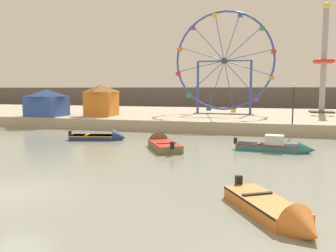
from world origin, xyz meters
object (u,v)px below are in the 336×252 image
(drop_tower_steel_tower, at_px, (324,66))
(promenade_lamp_near, at_px, (293,97))
(motorboat_olive_wood, at_px, (161,144))
(motorboat_navy_blue, at_px, (104,137))
(motorboat_orange_hull, at_px, (278,213))
(motorboat_teal_painted, at_px, (279,147))
(carnival_booth_orange_canopy, at_px, (101,100))
(ferris_wheel_blue_frame, at_px, (224,63))
(carnival_booth_blue_tent, at_px, (47,102))

(drop_tower_steel_tower, height_order, promenade_lamp_near, drop_tower_steel_tower)
(motorboat_olive_wood, bearing_deg, promenade_lamp_near, -75.97)
(motorboat_navy_blue, distance_m, promenade_lamp_near, 16.78)
(motorboat_orange_hull, bearing_deg, motorboat_teal_painted, 146.50)
(motorboat_navy_blue, distance_m, carnival_booth_orange_canopy, 11.94)
(motorboat_olive_wood, relative_size, promenade_lamp_near, 1.35)
(motorboat_navy_blue, height_order, ferris_wheel_blue_frame, ferris_wheel_blue_frame)
(motorboat_orange_hull, distance_m, ferris_wheel_blue_frame, 32.04)
(motorboat_orange_hull, height_order, promenade_lamp_near, promenade_lamp_near)
(ferris_wheel_blue_frame, distance_m, carnival_booth_orange_canopy, 15.19)
(ferris_wheel_blue_frame, bearing_deg, drop_tower_steel_tower, 26.40)
(motorboat_olive_wood, xyz_separation_m, ferris_wheel_blue_frame, (2.18, 18.95, 6.97))
(carnival_booth_orange_canopy, bearing_deg, carnival_booth_blue_tent, -160.36)
(motorboat_navy_blue, relative_size, ferris_wheel_blue_frame, 0.38)
(drop_tower_steel_tower, height_order, carnival_booth_orange_canopy, drop_tower_steel_tower)
(motorboat_orange_hull, xyz_separation_m, ferris_wheel_blue_frame, (-5.21, 30.83, 7.00))
(motorboat_orange_hull, bearing_deg, promenade_lamp_near, 143.65)
(motorboat_teal_painted, distance_m, motorboat_navy_blue, 13.59)
(drop_tower_steel_tower, bearing_deg, carnival_booth_blue_tent, -154.88)
(motorboat_orange_hull, bearing_deg, motorboat_olive_wood, -179.06)
(motorboat_teal_painted, height_order, motorboat_olive_wood, motorboat_teal_painted)
(motorboat_olive_wood, bearing_deg, carnival_booth_orange_canopy, 10.48)
(motorboat_orange_hull, xyz_separation_m, drop_tower_steel_tower, (6.70, 36.74, 6.76))
(motorboat_navy_blue, distance_m, carnival_booth_blue_tent, 13.99)
(motorboat_navy_blue, xyz_separation_m, drop_tower_steel_tower, (19.64, 22.62, 6.79))
(motorboat_teal_painted, xyz_separation_m, promenade_lamp_near, (1.43, 8.57, 3.08))
(motorboat_navy_blue, height_order, promenade_lamp_near, promenade_lamp_near)
(ferris_wheel_blue_frame, xyz_separation_m, carnival_booth_blue_tent, (-18.77, -8.47, -4.60))
(motorboat_orange_hull, distance_m, motorboat_olive_wood, 13.98)
(motorboat_olive_wood, distance_m, carnival_booth_orange_canopy, 16.86)
(motorboat_navy_blue, relative_size, motorboat_olive_wood, 0.99)
(promenade_lamp_near, bearing_deg, drop_tower_steel_tower, 73.25)
(carnival_booth_orange_canopy, height_order, promenade_lamp_near, promenade_lamp_near)
(ferris_wheel_blue_frame, height_order, promenade_lamp_near, ferris_wheel_blue_frame)
(motorboat_navy_blue, bearing_deg, carnival_booth_blue_tent, 129.96)
(motorboat_orange_hull, xyz_separation_m, motorboat_olive_wood, (-7.39, 11.87, 0.03))
(motorboat_olive_wood, distance_m, promenade_lamp_near, 13.51)
(motorboat_navy_blue, height_order, carnival_booth_blue_tent, carnival_booth_blue_tent)
(drop_tower_steel_tower, bearing_deg, carnival_booth_orange_canopy, -153.82)
(motorboat_orange_hull, relative_size, ferris_wheel_blue_frame, 0.36)
(motorboat_olive_wood, xyz_separation_m, drop_tower_steel_tower, (14.09, 24.87, 6.73))
(carnival_booth_blue_tent, height_order, promenade_lamp_near, promenade_lamp_near)
(carnival_booth_blue_tent, bearing_deg, motorboat_navy_blue, -35.97)
(motorboat_orange_hull, relative_size, motorboat_teal_painted, 0.85)
(motorboat_navy_blue, bearing_deg, motorboat_orange_hull, -60.84)
(motorboat_olive_wood, height_order, ferris_wheel_blue_frame, ferris_wheel_blue_frame)
(ferris_wheel_blue_frame, bearing_deg, carnival_booth_orange_canopy, -154.03)
(ferris_wheel_blue_frame, bearing_deg, motorboat_orange_hull, -80.40)
(drop_tower_steel_tower, bearing_deg, motorboat_navy_blue, -130.97)
(drop_tower_steel_tower, bearing_deg, motorboat_teal_painted, -104.24)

